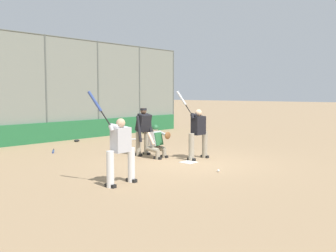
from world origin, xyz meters
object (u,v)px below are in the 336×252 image
Objects in this scene: batter_on_deck at (120,149)px; catcher_behind_plate at (157,141)px; spare_bat_third_base_side at (53,151)px; equipment_bag_dugout_side at (150,130)px; spare_bat_near_backstop at (125,136)px; spare_bat_first_base_side at (114,141)px; umpire_home at (143,130)px; spare_bat_by_padding at (134,139)px; baseball_loose at (218,171)px; fielding_glove_on_dirt at (77,141)px; batter_at_plate at (198,132)px.

catcher_behind_plate is at bearing -153.82° from batter_on_deck.
catcher_behind_plate reaches higher than spare_bat_third_base_side.
batter_on_deck reaches higher than equipment_bag_dugout_side.
batter_on_deck is 2.92× the size of spare_bat_third_base_side.
spare_bat_near_backstop is 1.25× the size of spare_bat_first_base_side.
umpire_home reaches higher than spare_bat_near_backstop.
equipment_bag_dugout_side reaches higher than spare_bat_by_padding.
spare_bat_near_backstop is 2.32m from equipment_bag_dugout_side.
spare_bat_first_base_side is 9.30× the size of baseball_loose.
baseball_loose reaches higher than spare_bat_third_base_side.
catcher_behind_plate reaches higher than equipment_bag_dugout_side.
batter_on_deck reaches higher than fielding_glove_on_dirt.
fielding_glove_on_dirt is 3.66× the size of baseball_loose.
batter_at_plate reaches higher than spare_bat_near_backstop.
spare_bat_near_backstop is at bearing -117.11° from baseball_loose.
spare_bat_by_padding is at bearing 122.02° from spare_bat_first_base_side.
batter_at_plate is at bearing 37.03° from spare_bat_first_base_side.
batter_on_deck is 5.88m from spare_bat_third_base_side.
spare_bat_first_base_side is (-5.33, -6.25, -0.81)m from batter_on_deck.
catcher_behind_plate is 5.08m from spare_bat_by_padding.
spare_bat_near_backstop is at bearing 169.42° from spare_bat_first_base_side.
batter_at_plate reaches higher than equipment_bag_dugout_side.
equipment_bag_dugout_side is at bearing 125.81° from spare_bat_near_backstop.
equipment_bag_dugout_side is at bearing -141.06° from catcher_behind_plate.
spare_bat_third_base_side is 10.05× the size of baseball_loose.
equipment_bag_dugout_side is (-2.77, -1.63, 0.10)m from spare_bat_by_padding.
batter_on_deck is 2.96m from baseball_loose.
equipment_bag_dugout_side is (-5.63, -5.01, -0.73)m from umpire_home.
fielding_glove_on_dirt is at bearing -105.16° from catcher_behind_plate.
umpire_home reaches higher than baseball_loose.
spare_bat_first_base_side is 3.93m from equipment_bag_dugout_side.
batter_at_plate is at bearing 59.45° from spare_bat_third_base_side.
baseball_loose is at bearing 158.21° from batter_on_deck.
equipment_bag_dugout_side is at bearing -117.32° from spare_bat_by_padding.
batter_at_plate is 5.75m from spare_bat_by_padding.
umpire_home is at bearing 22.86° from spare_bat_first_base_side.
spare_bat_by_padding is at bearing -2.38° from spare_bat_near_backstop.
equipment_bag_dugout_side is at bearing -142.94° from batter_on_deck.
spare_bat_by_padding and spare_bat_first_base_side have the same top height.
catcher_behind_plate is at bearing -57.76° from batter_at_plate.
batter_on_deck is at bearing 16.81° from spare_bat_third_base_side.
spare_bat_first_base_side is 0.63× the size of equipment_bag_dugout_side.
baseball_loose is at bearing 71.38° from catcher_behind_plate.
batter_on_deck is (4.00, 0.72, -0.03)m from batter_at_plate.
spare_bat_third_base_side is at bearing -58.63° from umpire_home.
batter_on_deck is at bearing -21.16° from spare_bat_near_backstop.
catcher_behind_plate is 6.28m from spare_bat_near_backstop.
equipment_bag_dugout_side is (-5.03, -6.85, -0.74)m from batter_at_plate.
fielding_glove_on_dirt is (2.58, -0.32, 0.02)m from spare_bat_near_backstop.
spare_bat_near_backstop is at bearing -123.69° from umpire_home.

